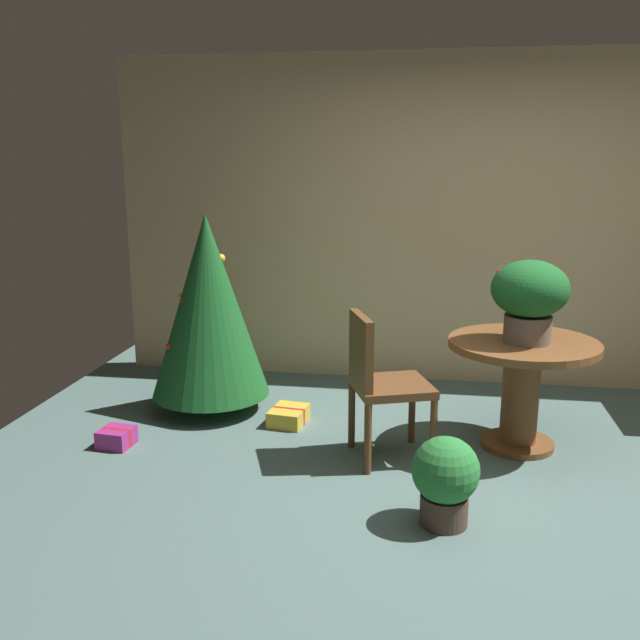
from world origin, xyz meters
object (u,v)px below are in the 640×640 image
flower_vase (530,295)px  gift_box_gold (289,416)px  holiday_tree (208,306)px  potted_plant (445,478)px  wooden_chair_left_near (380,379)px  round_dining_table (522,375)px  gift_box_purple (117,437)px

flower_vase → gift_box_gold: flower_vase is taller
holiday_tree → potted_plant: (1.65, -1.41, -0.52)m
flower_vase → wooden_chair_left_near: 1.04m
flower_vase → gift_box_gold: (-1.53, 0.19, -0.94)m
wooden_chair_left_near → gift_box_gold: (-0.66, 0.47, -0.46)m
round_dining_table → potted_plant: bearing=-114.6°
wooden_chair_left_near → gift_box_gold: wooden_chair_left_near is taller
holiday_tree → potted_plant: 2.23m
holiday_tree → potted_plant: bearing=-40.3°
flower_vase → wooden_chair_left_near: (-0.87, -0.28, -0.48)m
round_dining_table → flower_vase: bearing=-73.3°
potted_plant → wooden_chair_left_near: bearing=117.4°
round_dining_table → gift_box_gold: 1.59m
gift_box_purple → gift_box_gold: bearing=28.5°
round_dining_table → potted_plant: 1.18m
gift_box_purple → round_dining_table: bearing=8.8°
potted_plant → flower_vase: bearing=64.2°
round_dining_table → potted_plant: round_dining_table is taller
flower_vase → gift_box_purple: (-2.54, -0.36, -0.94)m
holiday_tree → gift_box_gold: holiday_tree is taller
round_dining_table → potted_plant: (-0.48, -1.05, -0.23)m
wooden_chair_left_near → gift_box_purple: bearing=-177.3°
flower_vase → holiday_tree: bearing=169.8°
flower_vase → holiday_tree: 2.19m
wooden_chair_left_near → gift_box_gold: 0.93m
gift_box_purple → gift_box_gold: (1.01, 0.55, -0.00)m
potted_plant → gift_box_purple: bearing=162.2°
wooden_chair_left_near → potted_plant: bearing=-62.6°
round_dining_table → holiday_tree: size_ratio=0.65×
flower_vase → gift_box_purple: 2.74m
holiday_tree → potted_plant: holiday_tree is taller
wooden_chair_left_near → potted_plant: wooden_chair_left_near is taller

